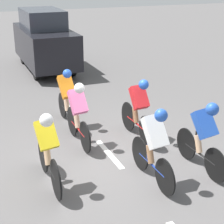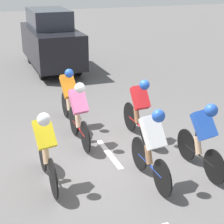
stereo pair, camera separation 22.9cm
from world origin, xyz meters
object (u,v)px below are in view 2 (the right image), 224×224
at_px(cyclist_white, 152,144).
at_px(cyclist_yellow, 46,146).
at_px(cyclist_blue, 203,135).
at_px(support_car, 51,40).
at_px(cyclist_red, 140,108).
at_px(cyclist_pink, 79,111).
at_px(cyclist_orange, 69,95).

xyz_separation_m(cyclist_white, cyclist_yellow, (1.78, -0.63, -0.03)).
bearing_deg(cyclist_blue, support_car, -83.88).
bearing_deg(support_car, cyclist_blue, 96.12).
xyz_separation_m(cyclist_red, cyclist_pink, (1.35, -0.24, 0.01)).
distance_m(cyclist_orange, cyclist_red, 1.89).
height_order(cyclist_red, cyclist_white, cyclist_white).
distance_m(cyclist_red, support_car, 7.25).
bearing_deg(cyclist_white, cyclist_yellow, -19.47).
bearing_deg(cyclist_blue, cyclist_pink, -48.20).
bearing_deg(cyclist_blue, cyclist_white, 1.25).
xyz_separation_m(cyclist_yellow, support_car, (-1.88, -8.42, 0.34)).
bearing_deg(cyclist_orange, cyclist_white, 101.96).
height_order(cyclist_red, cyclist_blue, cyclist_blue).
relative_size(cyclist_red, cyclist_blue, 1.03).
height_order(cyclist_pink, cyclist_blue, cyclist_pink).
relative_size(cyclist_yellow, support_car, 0.40).
distance_m(cyclist_pink, support_car, 7.04).
relative_size(cyclist_pink, cyclist_yellow, 0.97).
relative_size(cyclist_blue, cyclist_yellow, 0.95).
xyz_separation_m(cyclist_blue, cyclist_yellow, (2.84, -0.61, -0.02)).
relative_size(cyclist_white, support_car, 0.38).
distance_m(cyclist_red, cyclist_blue, 1.87).
bearing_deg(support_car, cyclist_red, 93.85).
bearing_deg(cyclist_orange, cyclist_yellow, 67.13).
bearing_deg(cyclist_pink, cyclist_blue, 131.80).
distance_m(cyclist_white, cyclist_yellow, 1.89).
relative_size(cyclist_orange, cyclist_pink, 1.03).
distance_m(cyclist_orange, cyclist_blue, 3.65).
relative_size(cyclist_red, support_car, 0.39).
height_order(cyclist_orange, cyclist_red, cyclist_orange).
height_order(cyclist_orange, cyclist_white, cyclist_white).
bearing_deg(cyclist_pink, cyclist_white, 110.23).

